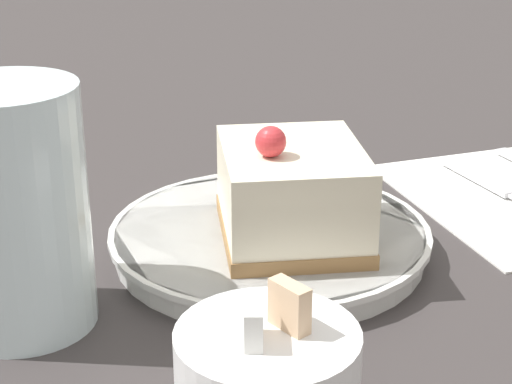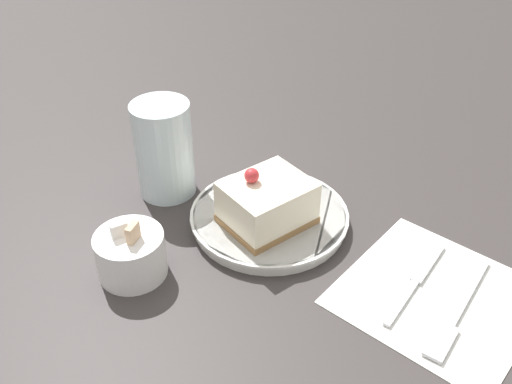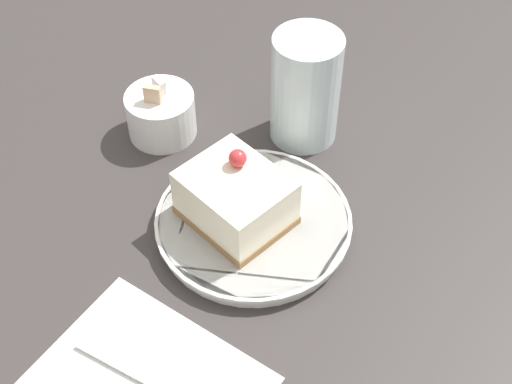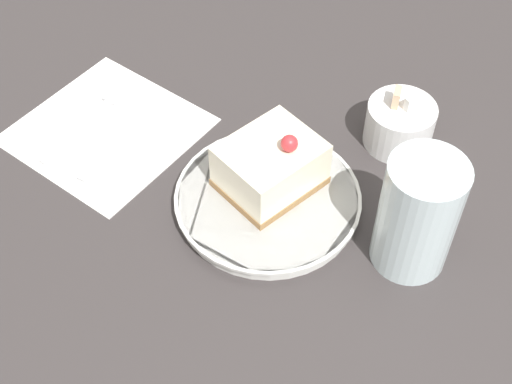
{
  "view_description": "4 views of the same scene",
  "coord_description": "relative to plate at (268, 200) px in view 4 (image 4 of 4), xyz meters",
  "views": [
    {
      "loc": [
        0.19,
        0.44,
        0.26
      ],
      "look_at": [
        -0.01,
        -0.04,
        0.04
      ],
      "focal_mm": 60.0,
      "sensor_mm": 36.0,
      "label": 1
    },
    {
      "loc": [
        -0.36,
        0.47,
        0.49
      ],
      "look_at": [
        -0.01,
        -0.01,
        0.06
      ],
      "focal_mm": 40.0,
      "sensor_mm": 36.0,
      "label": 2
    },
    {
      "loc": [
        -0.44,
        -0.27,
        0.6
      ],
      "look_at": [
        -0.01,
        -0.02,
        0.05
      ],
      "focal_mm": 50.0,
      "sensor_mm": 36.0,
      "label": 3
    },
    {
      "loc": [
        0.25,
        -0.46,
        0.63
      ],
      "look_at": [
        -0.02,
        -0.04,
        0.04
      ],
      "focal_mm": 50.0,
      "sensor_mm": 36.0,
      "label": 4
    }
  ],
  "objects": [
    {
      "name": "sugar_bowl",
      "position": [
        0.08,
        0.17,
        0.02
      ],
      "size": [
        0.08,
        0.08,
        0.08
      ],
      "color": "white",
      "rests_on": "ground_plane"
    },
    {
      "name": "knife",
      "position": [
        -0.21,
        -0.02,
        -0.01
      ],
      "size": [
        0.02,
        0.16,
        0.0
      ],
      "rotation": [
        0.0,
        0.0,
        0.02
      ],
      "color": "silver",
      "rests_on": "napkin"
    },
    {
      "name": "fork",
      "position": [
        -0.26,
        0.01,
        -0.01
      ],
      "size": [
        0.02,
        0.18,
        0.0
      ],
      "rotation": [
        0.0,
        0.0,
        0.02
      ],
      "color": "silver",
      "rests_on": "napkin"
    },
    {
      "name": "drinking_glass",
      "position": [
        0.16,
        0.03,
        0.06
      ],
      "size": [
        0.08,
        0.08,
        0.14
      ],
      "color": "silver",
      "rests_on": "ground_plane"
    },
    {
      "name": "cake_slice",
      "position": [
        -0.01,
        0.02,
        0.04
      ],
      "size": [
        0.11,
        0.13,
        0.08
      ],
      "rotation": [
        0.0,
        0.0,
        -0.28
      ],
      "color": "olive",
      "rests_on": "plate"
    },
    {
      "name": "ground_plane",
      "position": [
        0.02,
        0.02,
        -0.01
      ],
      "size": [
        4.0,
        4.0,
        0.0
      ],
      "primitive_type": "plane",
      "color": "#383333"
    },
    {
      "name": "napkin",
      "position": [
        -0.23,
        -0.01,
        -0.01
      ],
      "size": [
        0.22,
        0.22,
        0.0
      ],
      "rotation": [
        0.0,
        0.0,
        -0.07
      ],
      "color": "white",
      "rests_on": "ground_plane"
    },
    {
      "name": "plate",
      "position": [
        0.0,
        0.0,
        0.0
      ],
      "size": [
        0.21,
        0.21,
        0.02
      ],
      "color": "silver",
      "rests_on": "ground_plane"
    }
  ]
}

